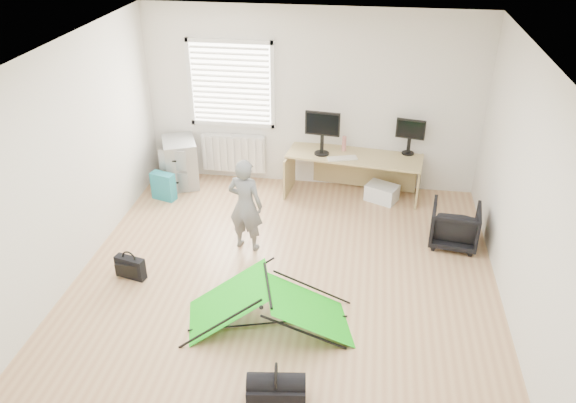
# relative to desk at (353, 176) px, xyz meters

# --- Properties ---
(ground) EXTENTS (5.50, 5.50, 0.00)m
(ground) POSITION_rel_desk_xyz_m (-0.69, -2.39, -0.33)
(ground) COLOR tan
(ground) RESTS_ON ground
(back_wall) EXTENTS (5.00, 0.02, 2.70)m
(back_wall) POSITION_rel_desk_xyz_m (-0.69, 0.36, 1.02)
(back_wall) COLOR silver
(back_wall) RESTS_ON ground
(window) EXTENTS (1.20, 0.06, 1.20)m
(window) POSITION_rel_desk_xyz_m (-1.89, 0.32, 1.22)
(window) COLOR silver
(window) RESTS_ON back_wall
(radiator) EXTENTS (1.00, 0.12, 0.60)m
(radiator) POSITION_rel_desk_xyz_m (-1.89, 0.28, 0.12)
(radiator) COLOR silver
(radiator) RESTS_ON back_wall
(desk) EXTENTS (2.02, 0.87, 0.67)m
(desk) POSITION_rel_desk_xyz_m (0.00, 0.00, 0.00)
(desk) COLOR tan
(desk) RESTS_ON ground
(filing_cabinet) EXTENTS (0.69, 0.77, 0.74)m
(filing_cabinet) POSITION_rel_desk_xyz_m (-2.67, -0.01, 0.04)
(filing_cabinet) COLOR #939798
(filing_cabinet) RESTS_ON ground
(monitor_left) EXTENTS (0.51, 0.16, 0.48)m
(monitor_left) POSITION_rel_desk_xyz_m (-0.48, -0.02, 0.58)
(monitor_left) COLOR black
(monitor_left) RESTS_ON desk
(monitor_right) EXTENTS (0.43, 0.17, 0.40)m
(monitor_right) POSITION_rel_desk_xyz_m (0.77, 0.17, 0.53)
(monitor_right) COLOR black
(monitor_right) RESTS_ON desk
(keyboard) EXTENTS (0.45, 0.27, 0.02)m
(keyboard) POSITION_rel_desk_xyz_m (-0.17, -0.15, 0.34)
(keyboard) COLOR beige
(keyboard) RESTS_ON desk
(thermos) EXTENTS (0.08, 0.08, 0.23)m
(thermos) POSITION_rel_desk_xyz_m (-0.17, 0.15, 0.45)
(thermos) COLOR #C3716D
(thermos) RESTS_ON desk
(office_chair) EXTENTS (0.67, 0.69, 0.56)m
(office_chair) POSITION_rel_desk_xyz_m (1.37, -1.11, -0.06)
(office_chair) COLOR black
(office_chair) RESTS_ON ground
(person) EXTENTS (0.51, 0.39, 1.25)m
(person) POSITION_rel_desk_xyz_m (-1.29, -1.59, 0.29)
(person) COLOR slate
(person) RESTS_ON ground
(kite) EXTENTS (1.87, 1.21, 0.54)m
(kite) POSITION_rel_desk_xyz_m (-0.75, -3.02, -0.07)
(kite) COLOR #14CC14
(kite) RESTS_ON ground
(storage_crate) EXTENTS (0.53, 0.47, 0.25)m
(storage_crate) POSITION_rel_desk_xyz_m (0.44, -0.08, -0.21)
(storage_crate) COLOR white
(storage_crate) RESTS_ON ground
(tote_bag) EXTENTS (0.38, 0.25, 0.42)m
(tote_bag) POSITION_rel_desk_xyz_m (-2.79, -0.52, -0.12)
(tote_bag) COLOR teal
(tote_bag) RESTS_ON ground
(laptop_bag) EXTENTS (0.39, 0.19, 0.28)m
(laptop_bag) POSITION_rel_desk_xyz_m (-2.53, -2.44, -0.20)
(laptop_bag) COLOR black
(laptop_bag) RESTS_ON ground
(white_box) EXTENTS (0.13, 0.13, 0.10)m
(white_box) POSITION_rel_desk_xyz_m (-1.24, -2.59, -0.28)
(white_box) COLOR silver
(white_box) RESTS_ON ground
(duffel_bag) EXTENTS (0.56, 0.34, 0.23)m
(duffel_bag) POSITION_rel_desk_xyz_m (-0.49, -4.03, -0.22)
(duffel_bag) COLOR black
(duffel_bag) RESTS_ON ground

